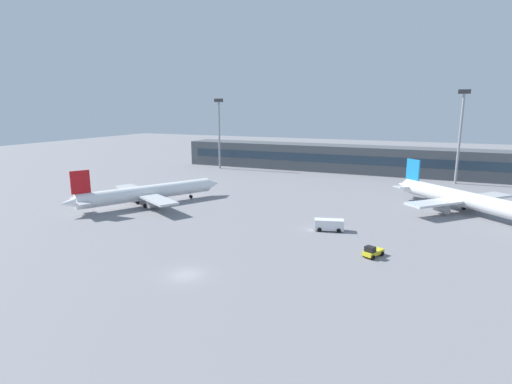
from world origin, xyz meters
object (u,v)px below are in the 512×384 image
airplane_near (149,193)px  airplane_mid (465,200)px  service_van_white (329,225)px  floodlight_tower_west (460,130)px  floodlight_tower_east (219,128)px  baggage_tug_yellow (372,252)px

airplane_near → airplane_mid: (65.97, 20.36, 0.12)m
airplane_near → service_van_white: (42.61, -3.14, -1.73)m
floodlight_tower_west → floodlight_tower_east: size_ratio=1.08×
floodlight_tower_west → floodlight_tower_east: 77.91m
airplane_mid → service_van_white: airplane_mid is taller
floodlight_tower_west → airplane_mid: bearing=-89.5°
baggage_tug_yellow → airplane_mid: bearing=67.2°
airplane_near → airplane_mid: airplane_mid is taller
service_van_white → floodlight_tower_east: size_ratio=0.22×
airplane_near → floodlight_tower_east: floodlight_tower_east is taller
airplane_mid → airplane_near: bearing=-162.8°
airplane_near → floodlight_tower_west: floodlight_tower_west is taller
airplane_mid → service_van_white: (-23.36, -23.50, -1.85)m
airplane_mid → baggage_tug_yellow: (-14.24, -33.84, -2.16)m
floodlight_tower_west → service_van_white: bearing=-110.9°
airplane_mid → service_van_white: bearing=-134.8°
baggage_tug_yellow → floodlight_tower_east: floodlight_tower_east is taller
airplane_near → baggage_tug_yellow: bearing=-14.6°
service_van_white → airplane_mid: bearing=45.2°
airplane_mid → floodlight_tower_west: size_ratio=1.14×
floodlight_tower_east → baggage_tug_yellow: bearing=-47.4°
airplane_mid → floodlight_tower_east: 86.71m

